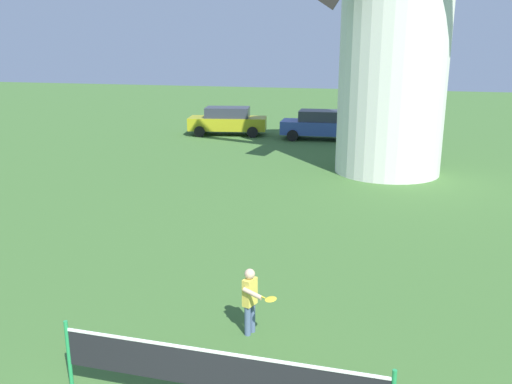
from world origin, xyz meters
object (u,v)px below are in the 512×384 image
Objects in this scene: parked_car_blue at (322,125)px; tennis_net at (217,371)px; player_far at (251,298)px; parked_car_mustard at (228,121)px.

tennis_net is at bearing -85.10° from parked_car_blue.
parked_car_blue reaches higher than player_far.
parked_car_mustard is at bearing 109.17° from player_far.
player_far is (-0.15, 2.20, 0.02)m from tennis_net.
parked_car_blue is (-1.95, 22.74, 0.13)m from tennis_net.
parked_car_mustard is (-7.20, 20.70, 0.11)m from player_far.
parked_car_blue is (5.39, -0.16, 0.00)m from parked_car_mustard.
tennis_net is 24.04m from parked_car_mustard.
tennis_net is 22.82m from parked_car_blue.
parked_car_blue is at bearing 95.02° from player_far.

